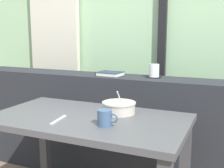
# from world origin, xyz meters

# --- Properties ---
(outdoor_backdrop) EXTENTS (4.80, 0.08, 2.80)m
(outdoor_backdrop) POSITION_xyz_m (0.00, 1.18, 1.40)
(outdoor_backdrop) COLOR #9EC699
(outdoor_backdrop) RESTS_ON ground
(curtain_left_panel) EXTENTS (0.56, 0.06, 2.50)m
(curtain_left_panel) POSITION_xyz_m (-1.02, 1.08, 1.25)
(curtain_left_panel) COLOR beige
(curtain_left_panel) RESTS_ON ground
(window_divider_post) EXTENTS (0.07, 0.05, 2.60)m
(window_divider_post) POSITION_xyz_m (0.11, 1.11, 1.30)
(window_divider_post) COLOR black
(window_divider_post) RESTS_ON ground
(dark_console_ledge) EXTENTS (2.80, 0.29, 0.85)m
(dark_console_ledge) POSITION_xyz_m (0.00, 0.55, 0.42)
(dark_console_ledge) COLOR #23262B
(dark_console_ledge) RESTS_ON ground
(breakfast_table) EXTENTS (1.14, 0.64, 0.69)m
(breakfast_table) POSITION_xyz_m (-0.03, -0.05, 0.58)
(breakfast_table) COLOR #414145
(breakfast_table) RESTS_ON ground
(coaster_square) EXTENTS (0.10, 0.10, 0.00)m
(coaster_square) POSITION_xyz_m (0.18, 0.58, 0.85)
(coaster_square) COLOR black
(coaster_square) RESTS_ON dark_console_ledge
(juice_glass) EXTENTS (0.07, 0.07, 0.09)m
(juice_glass) POSITION_xyz_m (0.18, 0.58, 0.89)
(juice_glass) COLOR white
(juice_glass) RESTS_ON coaster_square
(closed_book) EXTENTS (0.19, 0.16, 0.03)m
(closed_book) POSITION_xyz_m (-0.15, 0.53, 0.86)
(closed_book) COLOR #1E2D47
(closed_book) RESTS_ON dark_console_ledge
(soup_bowl) EXTENTS (0.20, 0.20, 0.14)m
(soup_bowl) POSITION_xyz_m (0.11, 0.10, 0.73)
(soup_bowl) COLOR #BCB7A8
(soup_bowl) RESTS_ON breakfast_table
(fork_utensil) EXTENTS (0.04, 0.17, 0.01)m
(fork_utensil) POSITION_xyz_m (-0.15, -0.17, 0.70)
(fork_utensil) COLOR silver
(fork_utensil) RESTS_ON breakfast_table
(ceramic_mug) EXTENTS (0.11, 0.08, 0.08)m
(ceramic_mug) POSITION_xyz_m (0.13, -0.16, 0.73)
(ceramic_mug) COLOR #3D567A
(ceramic_mug) RESTS_ON breakfast_table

